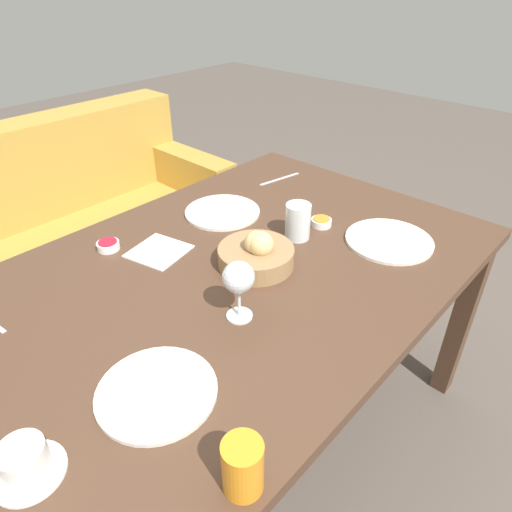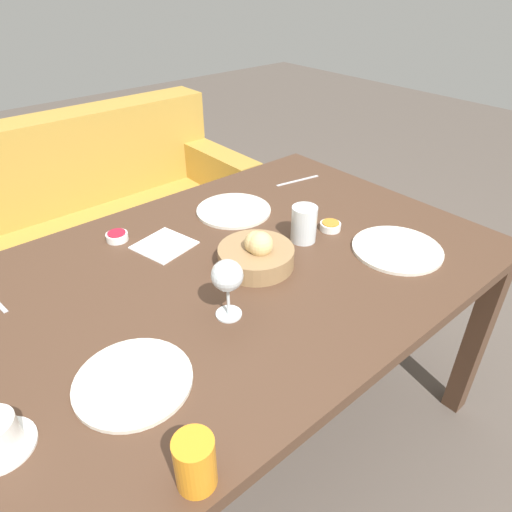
{
  "view_description": "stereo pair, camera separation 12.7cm",
  "coord_description": "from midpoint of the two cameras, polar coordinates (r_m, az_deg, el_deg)",
  "views": [
    {
      "loc": [
        -0.72,
        -0.76,
        1.46
      ],
      "look_at": [
        0.06,
        -0.04,
        0.76
      ],
      "focal_mm": 32.0,
      "sensor_mm": 36.0,
      "label": 1
    },
    {
      "loc": [
        -0.63,
        -0.85,
        1.46
      ],
      "look_at": [
        0.06,
        -0.04,
        0.76
      ],
      "focal_mm": 32.0,
      "sensor_mm": 36.0,
      "label": 2
    }
  ],
  "objects": [
    {
      "name": "plate_near_right",
      "position": [
        1.43,
        13.88,
        1.82
      ],
      "size": [
        0.26,
        0.26,
        0.01
      ],
      "color": "silver",
      "rests_on": "dining_table"
    },
    {
      "name": "ground_plane",
      "position": [
        1.8,
        -4.67,
        -21.21
      ],
      "size": [
        10.0,
        10.0,
        0.0
      ],
      "primitive_type": "plane",
      "color": "#564C44"
    },
    {
      "name": "jam_bowl_honey",
      "position": [
        1.48,
        5.75,
        4.19
      ],
      "size": [
        0.07,
        0.07,
        0.03
      ],
      "color": "white",
      "rests_on": "dining_table"
    },
    {
      "name": "water_tumbler",
      "position": [
        1.39,
        2.64,
        4.27
      ],
      "size": [
        0.08,
        0.08,
        0.11
      ],
      "color": "silver",
      "rests_on": "dining_table"
    },
    {
      "name": "wine_glass",
      "position": [
        1.05,
        -5.69,
        -3.02
      ],
      "size": [
        0.08,
        0.08,
        0.16
      ],
      "color": "silver",
      "rests_on": "dining_table"
    },
    {
      "name": "napkin",
      "position": [
        1.39,
        -14.64,
        0.5
      ],
      "size": [
        0.18,
        0.18,
        0.0
      ],
      "color": "white",
      "rests_on": "dining_table"
    },
    {
      "name": "dining_table",
      "position": [
        1.32,
        -5.94,
        -4.59
      ],
      "size": [
        1.54,
        1.02,
        0.73
      ],
      "color": "#4C3323",
      "rests_on": "ground_plane"
    },
    {
      "name": "couch",
      "position": [
        2.35,
        -26.66,
        -0.08
      ],
      "size": [
        1.78,
        0.7,
        0.85
      ],
      "color": "#B28938",
      "rests_on": "ground_plane"
    },
    {
      "name": "plate_near_left",
      "position": [
        0.98,
        -16.12,
        -16.17
      ],
      "size": [
        0.24,
        0.24,
        0.01
      ],
      "color": "silver",
      "rests_on": "dining_table"
    },
    {
      "name": "juice_glass",
      "position": [
        0.8,
        -6.7,
        -24.91
      ],
      "size": [
        0.07,
        0.07,
        0.1
      ],
      "color": "orange",
      "rests_on": "dining_table"
    },
    {
      "name": "coffee_cup",
      "position": [
        0.94,
        -30.71,
        -21.52
      ],
      "size": [
        0.12,
        0.12,
        0.07
      ],
      "color": "white",
      "rests_on": "dining_table"
    },
    {
      "name": "bread_basket",
      "position": [
        1.27,
        -2.8,
        0.15
      ],
      "size": [
        0.21,
        0.21,
        0.11
      ],
      "color": "#99754C",
      "rests_on": "dining_table"
    },
    {
      "name": "plate_far_center",
      "position": [
        1.56,
        -6.56,
        5.43
      ],
      "size": [
        0.25,
        0.25,
        0.01
      ],
      "color": "silver",
      "rests_on": "dining_table"
    },
    {
      "name": "knife_silver",
      "position": [
        1.81,
        0.93,
        9.55
      ],
      "size": [
        0.19,
        0.05,
        0.0
      ],
      "color": "#B7B7BC",
      "rests_on": "dining_table"
    },
    {
      "name": "jam_bowl_berry",
      "position": [
        1.44,
        -20.44,
        1.18
      ],
      "size": [
        0.07,
        0.07,
        0.03
      ],
      "color": "white",
      "rests_on": "dining_table"
    }
  ]
}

